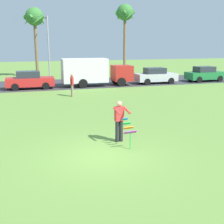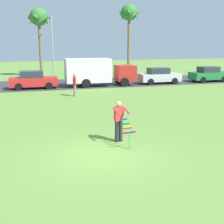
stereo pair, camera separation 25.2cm
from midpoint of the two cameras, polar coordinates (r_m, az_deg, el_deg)
ground_plane at (r=11.04m, az=-1.61°, el=-8.40°), size 120.00×120.00×0.00m
road_strip at (r=30.48m, az=-11.29°, el=5.20°), size 120.00×8.00×0.01m
person_kite_flyer at (r=12.31m, az=1.93°, el=-1.48°), size 0.60×0.70×1.73m
kite_held at (r=11.64m, az=3.64°, el=-3.24°), size 0.52×0.66×1.15m
parked_car_red at (r=27.90m, az=-14.62°, el=5.92°), size 4.22×1.87×1.60m
parked_truck_red_cab at (r=28.60m, az=-2.76°, el=7.78°), size 6.73×2.20×2.62m
parked_car_silver at (r=30.85m, az=9.25°, el=6.82°), size 4.22×1.87×1.60m
parked_car_green at (r=33.75m, az=18.28°, el=6.86°), size 4.25×1.94×1.60m
palm_tree_right_near at (r=37.43m, az=-13.63°, el=16.80°), size 2.58×2.71×8.09m
palm_tree_centre_far at (r=40.05m, az=3.48°, el=17.95°), size 2.58×2.71×8.92m
streetlight_pole at (r=35.36m, az=-11.17°, el=12.76°), size 0.24×1.65×7.00m
person_walker_near at (r=23.22m, az=-6.86°, el=5.28°), size 0.22×0.57×1.73m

